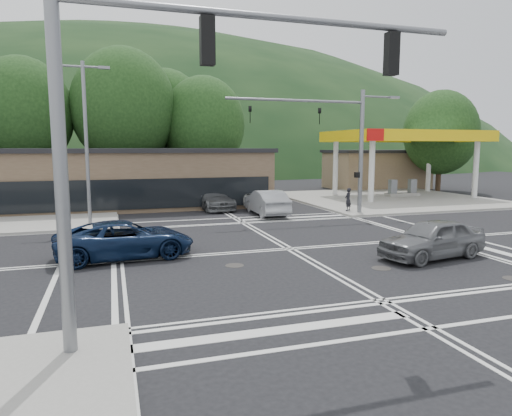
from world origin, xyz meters
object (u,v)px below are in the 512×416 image
object	(u,v)px
car_queue_b	(250,195)
car_northbound	(212,198)
car_grey_center	(432,239)
car_blue_west	(125,239)
pedestrian	(348,199)
car_queue_a	(267,202)

from	to	relation	value
car_queue_b	car_northbound	distance (m)	3.36
car_grey_center	car_northbound	world-z (taller)	car_grey_center
car_blue_west	car_grey_center	bearing A→B (deg)	-113.87
car_grey_center	pedestrian	xyz separation A→B (m)	(3.03, 12.27, 0.13)
car_queue_a	car_northbound	xyz separation A→B (m)	(-2.84, 3.75, -0.05)
car_grey_center	pedestrian	size ratio (longest dim) A/B	3.01
car_queue_a	car_blue_west	bearing A→B (deg)	46.74
car_queue_b	car_queue_a	bearing A→B (deg)	92.17
car_grey_center	car_queue_b	world-z (taller)	car_queue_b
pedestrian	car_northbound	bearing A→B (deg)	-62.53
car_grey_center	car_northbound	distance (m)	17.70
car_queue_a	pedestrian	world-z (taller)	pedestrian
car_blue_west	car_queue_a	size ratio (longest dim) A/B	1.09
car_blue_west	pedestrian	bearing A→B (deg)	-65.84
car_blue_west	car_northbound	distance (m)	14.61
car_grey_center	car_northbound	xyz separation A→B (m)	(-5.29, 16.89, -0.02)
car_queue_b	pedestrian	xyz separation A→B (m)	(5.16, -5.78, 0.10)
car_blue_west	car_queue_b	distance (m)	17.18
car_grey_center	pedestrian	bearing A→B (deg)	156.37
car_queue_b	car_northbound	world-z (taller)	car_queue_b
car_queue_b	pedestrian	distance (m)	7.75
car_grey_center	pedestrian	distance (m)	12.64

